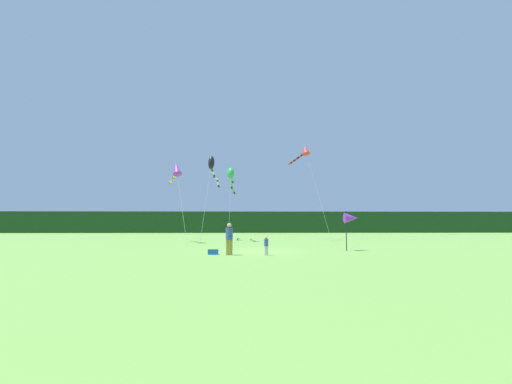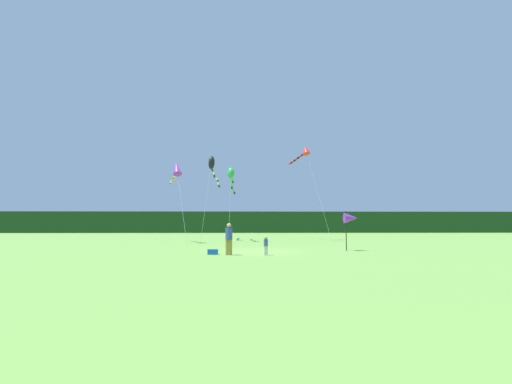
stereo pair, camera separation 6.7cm
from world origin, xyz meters
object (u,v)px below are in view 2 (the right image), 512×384
kite_black (213,166)px  kite_purple (176,170)px  kite_green (231,177)px  person_child (266,245)px  kite_red (304,152)px  banner_flag_pole (351,218)px  person_adult (229,237)px  cooler_box (213,252)px

kite_black → kite_purple: (-2.88, -5.28, -1.19)m
kite_black → kite_green: 3.72m
kite_purple → person_child: bearing=-59.0°
kite_red → kite_purple: size_ratio=1.35×
kite_green → kite_purple: kite_purple is taller
kite_black → kite_red: 10.27m
kite_black → kite_red: kite_red is taller
kite_black → kite_green: (2.20, -2.59, -1.52)m
person_child → banner_flag_pole: banner_flag_pole is taller
kite_black → person_child: bearing=-75.0°
person_adult → person_child: bearing=-3.9°
person_child → banner_flag_pole: 6.83m
kite_purple → banner_flag_pole: bearing=-35.6°
banner_flag_pole → kite_black: (-10.73, 15.03, 5.89)m
cooler_box → kite_green: size_ratio=0.08×
banner_flag_pole → kite_green: size_ratio=0.35×
person_child → kite_purple: bearing=121.0°
cooler_box → kite_green: bearing=88.6°
person_adult → person_child: size_ratio=1.69×
person_child → banner_flag_pole: bearing=28.5°
person_adult → cooler_box: 1.33m
person_adult → person_child: (2.11, -0.14, -0.41)m
kite_red → kite_purple: 14.33m
banner_flag_pole → kite_green: (-8.53, 12.44, 4.38)m
banner_flag_pole → kite_red: kite_red is taller
kite_black → kite_green: bearing=-49.7°
cooler_box → person_adult: bearing=-20.8°
person_adult → kite_green: 16.43m
banner_flag_pole → kite_green: bearing=124.4°
person_adult → kite_black: bearing=98.7°
banner_flag_pole → kite_purple: size_ratio=0.34×
person_adult → kite_black: (-2.77, 18.06, 7.02)m
kite_green → kite_red: kite_red is taller
banner_flag_pole → kite_red: (-0.60, 15.01, 7.60)m
person_adult → kite_purple: size_ratio=0.23×
banner_flag_pole → person_adult: bearing=-159.1°
person_child → kite_red: kite_red is taller
banner_flag_pole → kite_red: 16.83m
person_child → kite_red: size_ratio=0.10×
person_child → kite_red: 21.02m
cooler_box → kite_red: kite_red is taller
person_child → cooler_box: size_ratio=1.82×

